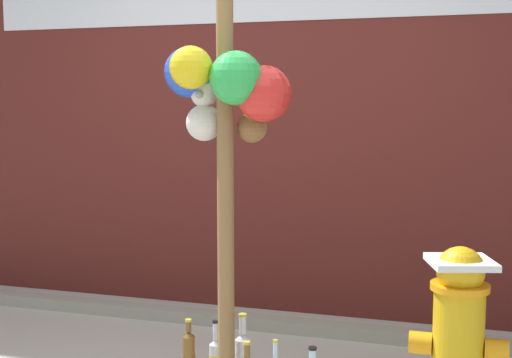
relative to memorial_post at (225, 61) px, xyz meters
The scene contains 6 objects.
building_wall 1.60m from the memorial_post, 97.96° to the left, with size 10.00×0.21×3.78m.
curb_strip 1.91m from the memorial_post, 101.75° to the left, with size 8.00×0.12×0.08m, color gray.
memorial_post is the anchor object (origin of this frame).
fire_hydrant 1.62m from the memorial_post, ahead, with size 0.44×0.34×0.79m.
bottle_2 1.53m from the memorial_post, 122.41° to the left, with size 0.07×0.07×0.31m.
litter_1 2.26m from the memorial_post, 131.01° to the left, with size 0.12×0.07×0.01m, color tan.
Camera 1 is at (1.30, -2.72, 1.43)m, focal length 48.58 mm.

